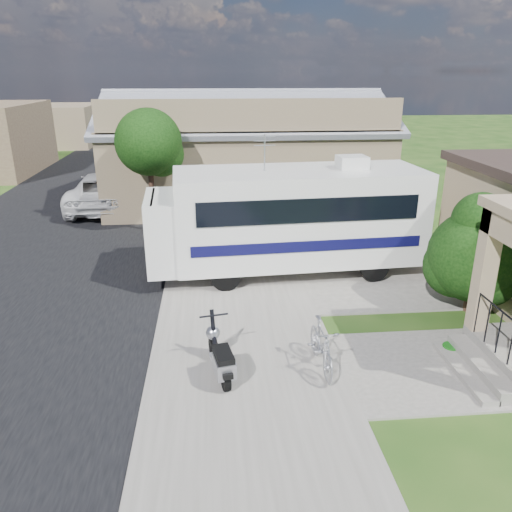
{
  "coord_description": "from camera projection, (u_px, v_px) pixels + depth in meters",
  "views": [
    {
      "loc": [
        -1.58,
        -9.48,
        5.77
      ],
      "look_at": [
        -0.5,
        2.5,
        1.3
      ],
      "focal_mm": 35.0,
      "sensor_mm": 36.0,
      "label": 1
    }
  ],
  "objects": [
    {
      "name": "ground",
      "position": [
        289.0,
        350.0,
        10.99
      ],
      "size": [
        120.0,
        120.0,
        0.0
      ],
      "primitive_type": "plane",
      "color": "#1A3F11"
    },
    {
      "name": "shrub",
      "position": [
        477.0,
        251.0,
        12.34
      ],
      "size": [
        2.51,
        2.4,
        3.08
      ],
      "color": "black",
      "rests_on": "ground"
    },
    {
      "name": "motorhome",
      "position": [
        288.0,
        217.0,
        14.64
      ],
      "size": [
        8.13,
        3.01,
        4.09
      ],
      "rotation": [
        0.0,
        0.0,
        0.06
      ],
      "color": "silver",
      "rests_on": "ground"
    },
    {
      "name": "sidewalk_slab",
      "position": [
        227.0,
        222.0,
        20.24
      ],
      "size": [
        4.0,
        80.0,
        0.06
      ],
      "primitive_type": "cube",
      "color": "slate",
      "rests_on": "ground"
    },
    {
      "name": "pickup_truck",
      "position": [
        106.0,
        190.0,
        22.14
      ],
      "size": [
        2.73,
        5.81,
        1.61
      ],
      "primitive_type": "imported",
      "rotation": [
        0.0,
        0.0,
        3.15
      ],
      "color": "silver",
      "rests_on": "ground"
    },
    {
      "name": "street_tree_b",
      "position": [
        171.0,
        117.0,
        27.29
      ],
      "size": [
        2.44,
        2.4,
        4.73
      ],
      "color": "black",
      "rests_on": "ground"
    },
    {
      "name": "scooter",
      "position": [
        220.0,
        357.0,
        9.8
      ],
      "size": [
        0.7,
        1.68,
        1.11
      ],
      "rotation": [
        0.0,
        0.0,
        0.19
      ],
      "color": "black",
      "rests_on": "ground"
    },
    {
      "name": "walk_slab",
      "position": [
        440.0,
        367.0,
        10.3
      ],
      "size": [
        4.0,
        3.0,
        0.05
      ],
      "primitive_type": "cube",
      "color": "slate",
      "rests_on": "ground"
    },
    {
      "name": "street_slab",
      "position": [
        63.0,
        226.0,
        19.7
      ],
      "size": [
        9.0,
        80.0,
        0.02
      ],
      "primitive_type": "cube",
      "color": "black",
      "rests_on": "ground"
    },
    {
      "name": "driveway_slab",
      "position": [
        315.0,
        270.0,
        15.31
      ],
      "size": [
        7.0,
        6.0,
        0.05
      ],
      "primitive_type": "cube",
      "color": "slate",
      "rests_on": "ground"
    },
    {
      "name": "bicycle",
      "position": [
        321.0,
        348.0,
        10.07
      ],
      "size": [
        0.56,
        1.73,
        1.03
      ],
      "primitive_type": "imported",
      "rotation": [
        0.0,
        0.0,
        0.04
      ],
      "color": "#A6A7AE",
      "rests_on": "ground"
    },
    {
      "name": "warehouse",
      "position": [
        245.0,
        157.0,
        23.34
      ],
      "size": [
        12.5,
        8.4,
        5.04
      ],
      "color": "#7B694C",
      "rests_on": "ground"
    },
    {
      "name": "street_tree_c",
      "position": [
        180.0,
        111.0,
        35.79
      ],
      "size": [
        2.44,
        2.4,
        4.42
      ],
      "color": "black",
      "rests_on": "ground"
    },
    {
      "name": "distant_bldg_near",
      "position": [
        46.0,
        125.0,
        40.92
      ],
      "size": [
        8.0,
        7.0,
        3.2
      ],
      "primitive_type": "cube",
      "color": "#7B694C",
      "rests_on": "ground"
    },
    {
      "name": "van",
      "position": [
        131.0,
        159.0,
        29.0
      ],
      "size": [
        3.37,
        6.85,
        1.92
      ],
      "primitive_type": "imported",
      "rotation": [
        0.0,
        0.0,
        0.11
      ],
      "color": "silver",
      "rests_on": "ground"
    },
    {
      "name": "garden_hose",
      "position": [
        451.0,
        350.0,
        10.83
      ],
      "size": [
        0.37,
        0.37,
        0.16
      ],
      "primitive_type": "cylinder",
      "color": "#135F13",
      "rests_on": "ground"
    },
    {
      "name": "street_tree_a",
      "position": [
        152.0,
        145.0,
        18.0
      ],
      "size": [
        2.44,
        2.4,
        4.58
      ],
      "color": "black",
      "rests_on": "ground"
    }
  ]
}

